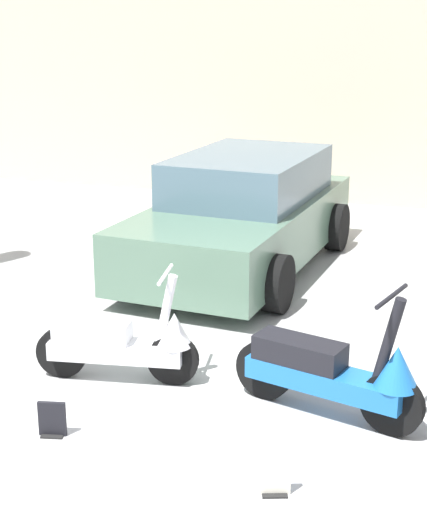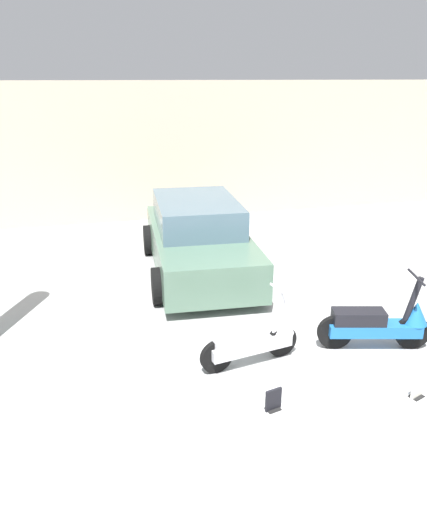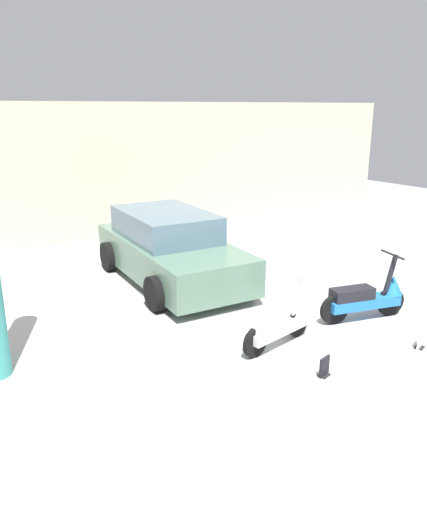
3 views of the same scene
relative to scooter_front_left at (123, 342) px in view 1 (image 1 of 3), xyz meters
The scene contains 7 objects.
ground_plane 0.78m from the scooter_front_left, 40.86° to the right, with size 28.00×28.00×0.00m, color #B2B2B2.
wall_back 7.38m from the scooter_front_left, 85.81° to the left, with size 19.60×0.12×3.41m, color beige.
scooter_front_left is the anchor object (origin of this frame).
scooter_front_right 1.75m from the scooter_front_left, ahead, with size 1.49×0.68×1.06m.
car_rear_left 3.34m from the scooter_front_left, 89.43° to the left, with size 2.14×4.08×1.35m.
placard_near_left_scooter 1.02m from the scooter_front_left, 96.40° to the right, with size 0.20×0.15×0.26m.
placard_near_right_scooter 1.99m from the scooter_front_left, 36.88° to the right, with size 0.20×0.17×0.26m.
Camera 1 is at (2.06, -4.93, 2.86)m, focal length 55.00 mm.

